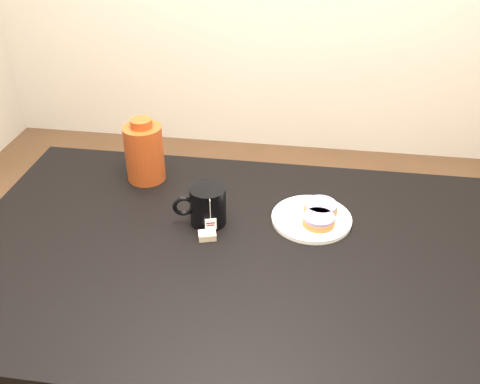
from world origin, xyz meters
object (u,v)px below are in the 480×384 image
Objects in this scene: plate at (312,218)px; bagel_package at (144,152)px; table at (233,273)px; bagel_back at (321,208)px; bagel_front at (319,220)px; mug at (207,205)px; teabag_pouch at (207,235)px.

bagel_package is (-0.51, 0.15, 0.08)m from plate.
bagel_back is at bearing 40.04° from table.
bagel_front is at bearing 29.83° from table.
mug is 0.09m from teabag_pouch.
bagel_back is at bearing 27.31° from teabag_pouch.
teabag_pouch is at bearing -155.76° from plate.
mug is (-0.30, -0.08, 0.03)m from bagel_back.
bagel_back is (0.02, 0.03, 0.02)m from plate.
bagel_package is at bearing 163.57° from plate.
mug is (-0.30, -0.02, 0.03)m from bagel_front.
bagel_front is at bearing -14.76° from mug.
mug is at bearing -165.55° from bagel_back.
bagel_package is (-0.52, 0.18, 0.07)m from bagel_front.
teabag_pouch is (-0.07, 0.03, 0.09)m from table.
bagel_front is (0.21, 0.12, 0.11)m from table.
plate is 0.29m from teabag_pouch.
teabag_pouch is at bearing -162.58° from bagel_front.
table is at bearing -23.49° from teabag_pouch.
bagel_front is 2.38× the size of teabag_pouch.
table is 0.26m from bagel_front.
bagel_package is (-0.53, 0.12, 0.07)m from bagel_back.
bagel_package reaches higher than mug.
teabag_pouch is (-0.26, -0.12, 0.00)m from plate.
bagel_back is at bearing -3.80° from mug.
bagel_back is at bearing 86.30° from bagel_front.
mug is at bearing 130.10° from table.
teabag_pouch is at bearing -152.69° from bagel_back.
table is at bearing -141.80° from plate.
plate is at bearing 24.24° from teabag_pouch.
bagel_package reaches higher than bagel_front.
plate is 1.42× the size of mug.
table is 6.48× the size of plate.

